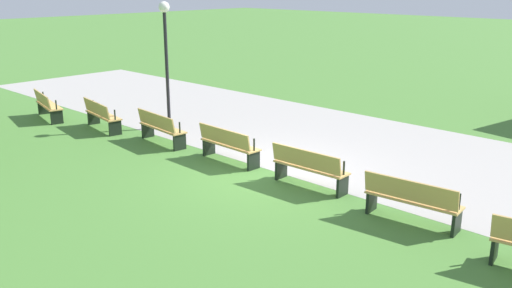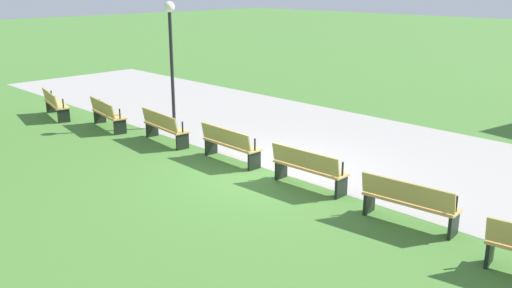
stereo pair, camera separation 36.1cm
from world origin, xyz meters
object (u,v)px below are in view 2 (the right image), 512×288
at_px(bench_3, 230,144).
at_px(bench_0, 55,104).
at_px(bench_1, 107,114).
at_px(bench_5, 409,201).
at_px(lamp_post, 171,40).
at_px(bench_2, 164,127).
at_px(bench_4, 308,167).

bearing_deg(bench_3, bench_0, -170.92).
relative_size(bench_0, bench_1, 1.00).
bearing_deg(bench_5, lamp_post, 166.42).
xyz_separation_m(bench_2, bench_4, (5.02, 0.16, 0.00)).
distance_m(bench_1, bench_4, 7.52).
relative_size(bench_1, bench_2, 1.01).
bearing_deg(lamp_post, bench_1, -128.69).
distance_m(bench_3, lamp_post, 4.46).
height_order(bench_1, bench_2, same).
height_order(bench_1, bench_5, same).
height_order(bench_0, bench_1, same).
relative_size(bench_5, lamp_post, 0.48).
bearing_deg(bench_1, bench_3, 14.55).
xyz_separation_m(bench_0, bench_1, (2.47, 0.47, 0.00)).
relative_size(bench_4, bench_5, 0.99).
relative_size(bench_3, bench_5, 0.99).
height_order(bench_1, lamp_post, lamp_post).
relative_size(bench_2, bench_5, 1.00).
height_order(bench_0, bench_5, same).
bearing_deg(bench_5, bench_2, 174.54).
bearing_deg(bench_3, bench_1, -172.73).
bearing_deg(bench_0, lamp_post, 41.50).
distance_m(bench_2, bench_5, 7.52).
height_order(bench_4, lamp_post, lamp_post).
height_order(bench_3, lamp_post, lamp_post).
distance_m(bench_1, lamp_post, 2.95).
bearing_deg(bench_0, bench_4, 18.20).
relative_size(bench_0, bench_5, 1.01).
bearing_deg(lamp_post, bench_2, -45.28).
distance_m(bench_1, bench_2, 2.51).
bearing_deg(bench_0, bench_3, 20.01).
xyz_separation_m(bench_5, lamp_post, (-8.76, 1.25, 2.16)).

